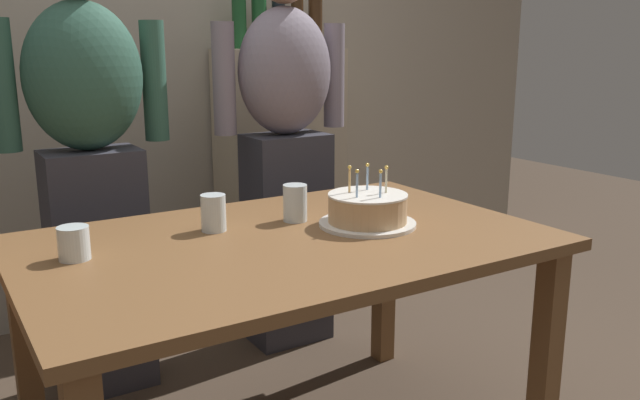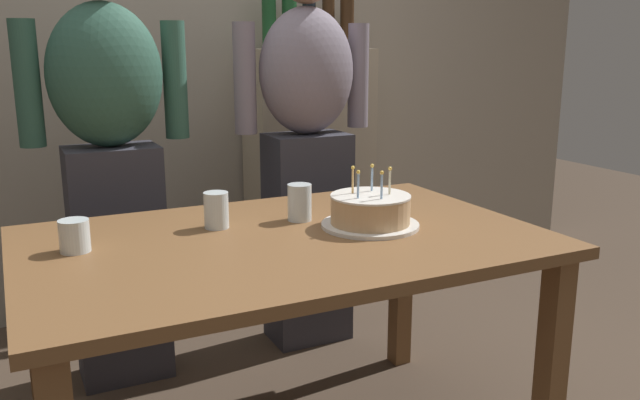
{
  "view_description": "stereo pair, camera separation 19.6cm",
  "coord_description": "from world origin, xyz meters",
  "px_view_note": "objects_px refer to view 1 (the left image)",
  "views": [
    {
      "loc": [
        -0.89,
        -1.63,
        1.29
      ],
      "look_at": [
        0.11,
        -0.01,
        0.84
      ],
      "focal_mm": 37.1,
      "sensor_mm": 36.0,
      "label": 1
    },
    {
      "loc": [
        -0.72,
        -1.72,
        1.29
      ],
      "look_at": [
        0.11,
        -0.01,
        0.84
      ],
      "focal_mm": 37.1,
      "sensor_mm": 36.0,
      "label": 2
    }
  ],
  "objects_px": {
    "water_glass_far": "(213,213)",
    "person_man_bearded": "(91,163)",
    "water_glass_side": "(74,243)",
    "person_woman_cardigan": "(286,145)",
    "birthday_cake": "(368,210)",
    "water_glass_near": "(295,203)"
  },
  "relations": [
    {
      "from": "water_glass_far",
      "to": "person_man_bearded",
      "type": "bearing_deg",
      "value": 108.57
    },
    {
      "from": "water_glass_side",
      "to": "person_woman_cardigan",
      "type": "distance_m",
      "value": 1.22
    },
    {
      "from": "person_woman_cardigan",
      "to": "water_glass_far",
      "type": "bearing_deg",
      "value": 46.27
    },
    {
      "from": "birthday_cake",
      "to": "person_woman_cardigan",
      "type": "height_order",
      "value": "person_woman_cardigan"
    },
    {
      "from": "birthday_cake",
      "to": "water_glass_far",
      "type": "height_order",
      "value": "birthday_cake"
    },
    {
      "from": "person_man_bearded",
      "to": "person_woman_cardigan",
      "type": "height_order",
      "value": "same"
    },
    {
      "from": "water_glass_side",
      "to": "birthday_cake",
      "type": "bearing_deg",
      "value": -9.07
    },
    {
      "from": "water_glass_near",
      "to": "person_man_bearded",
      "type": "xyz_separation_m",
      "value": [
        -0.47,
        0.65,
        0.07
      ]
    },
    {
      "from": "person_man_bearded",
      "to": "water_glass_side",
      "type": "bearing_deg",
      "value": 72.93
    },
    {
      "from": "water_glass_near",
      "to": "person_woman_cardigan",
      "type": "distance_m",
      "value": 0.73
    },
    {
      "from": "water_glass_near",
      "to": "person_man_bearded",
      "type": "distance_m",
      "value": 0.81
    },
    {
      "from": "person_man_bearded",
      "to": "person_woman_cardigan",
      "type": "distance_m",
      "value": 0.8
    },
    {
      "from": "water_glass_near",
      "to": "water_glass_far",
      "type": "relative_size",
      "value": 1.05
    },
    {
      "from": "water_glass_near",
      "to": "water_glass_side",
      "type": "bearing_deg",
      "value": -177.38
    },
    {
      "from": "birthday_cake",
      "to": "person_woman_cardigan",
      "type": "relative_size",
      "value": 0.18
    },
    {
      "from": "water_glass_near",
      "to": "water_glass_side",
      "type": "distance_m",
      "value": 0.68
    },
    {
      "from": "person_woman_cardigan",
      "to": "water_glass_near",
      "type": "bearing_deg",
      "value": 63.27
    },
    {
      "from": "water_glass_far",
      "to": "person_man_bearded",
      "type": "distance_m",
      "value": 0.66
    },
    {
      "from": "water_glass_far",
      "to": "water_glass_side",
      "type": "distance_m",
      "value": 0.42
    },
    {
      "from": "birthday_cake",
      "to": "water_glass_near",
      "type": "bearing_deg",
      "value": 134.47
    },
    {
      "from": "birthday_cake",
      "to": "person_woman_cardigan",
      "type": "bearing_deg",
      "value": 78.64
    },
    {
      "from": "water_glass_far",
      "to": "water_glass_side",
      "type": "xyz_separation_m",
      "value": [
        -0.42,
        -0.06,
        -0.01
      ]
    }
  ]
}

